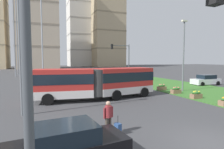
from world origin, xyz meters
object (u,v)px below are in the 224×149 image
(apartment_tower_eastcentre, at_px, (108,32))
(apartment_tower_westcentre, at_px, (37,6))
(flower_planter_2, at_px, (196,95))
(streetlight_median, at_px, (184,53))
(pedestrian_crossing, at_px, (108,115))
(streetlight_left, at_px, (20,44))
(traffic_light_far_right, at_px, (123,57))
(apartment_tower_centre, at_px, (80,28))
(rolling_suitcase, at_px, (118,129))
(car_black_sedan, at_px, (65,147))
(flower_planter_3, at_px, (176,90))
(articulated_bus, at_px, (97,82))
(flower_planter_4, at_px, (162,87))
(car_white_van, at_px, (206,80))
(traffic_light_near_left, at_px, (112,47))

(apartment_tower_eastcentre, bearing_deg, apartment_tower_westcentre, -159.68)
(flower_planter_2, xyz_separation_m, streetlight_median, (1.90, 4.04, 4.29))
(pedestrian_crossing, xyz_separation_m, streetlight_left, (-4.42, 5.32, 3.92))
(flower_planter_2, xyz_separation_m, traffic_light_far_right, (-1.43, 14.13, 3.88))
(streetlight_left, bearing_deg, apartment_tower_eastcentre, 66.79)
(streetlight_left, relative_size, apartment_tower_centre, 0.19)
(traffic_light_far_right, bearing_deg, apartment_tower_eastcentre, 71.98)
(rolling_suitcase, bearing_deg, flower_planter_2, 26.93)
(car_black_sedan, relative_size, flower_planter_3, 4.14)
(articulated_bus, distance_m, flower_planter_2, 9.76)
(car_black_sedan, height_order, flower_planter_4, car_black_sedan)
(apartment_tower_westcentre, bearing_deg, streetlight_median, -77.33)
(articulated_bus, distance_m, car_white_van, 18.86)
(streetlight_median, distance_m, apartment_tower_eastcentre, 91.58)
(rolling_suitcase, distance_m, flower_planter_2, 11.87)
(car_white_van, distance_m, car_black_sedan, 27.41)
(pedestrian_crossing, distance_m, flower_planter_2, 12.20)
(flower_planter_3, relative_size, apartment_tower_westcentre, 0.02)
(traffic_light_near_left, height_order, streetlight_left, streetlight_left)
(rolling_suitcase, bearing_deg, articulated_bus, 79.92)
(traffic_light_far_right, bearing_deg, flower_planter_4, -80.49)
(car_white_van, relative_size, flower_planter_4, 4.04)
(flower_planter_4, bearing_deg, traffic_light_near_left, -128.34)
(apartment_tower_centre, bearing_deg, streetlight_left, -103.82)
(articulated_bus, height_order, car_black_sedan, articulated_bus)
(articulated_bus, xyz_separation_m, flower_planter_3, (8.99, -0.67, -1.23))
(pedestrian_crossing, distance_m, apartment_tower_westcentre, 86.80)
(articulated_bus, relative_size, pedestrian_crossing, 6.92)
(pedestrian_crossing, distance_m, streetlight_left, 7.95)
(car_black_sedan, bearing_deg, apartment_tower_westcentre, 90.75)
(apartment_tower_westcentre, bearing_deg, traffic_light_near_left, -88.97)
(car_black_sedan, distance_m, apartment_tower_westcentre, 89.00)
(traffic_light_far_right, xyz_separation_m, apartment_tower_eastcentre, (25.22, 77.52, 15.65))
(rolling_suitcase, height_order, traffic_light_far_right, traffic_light_far_right)
(traffic_light_far_right, bearing_deg, traffic_light_near_left, -114.87)
(articulated_bus, distance_m, rolling_suitcase, 9.23)
(pedestrian_crossing, bearing_deg, apartment_tower_eastcentre, 70.22)
(pedestrian_crossing, relative_size, apartment_tower_westcentre, 0.03)
(flower_planter_4, height_order, apartment_tower_eastcentre, apartment_tower_eastcentre)
(articulated_bus, height_order, apartment_tower_westcentre, apartment_tower_westcentre)
(articulated_bus, distance_m, streetlight_median, 11.32)
(articulated_bus, relative_size, apartment_tower_centre, 0.26)
(traffic_light_near_left, distance_m, apartment_tower_centre, 118.60)
(flower_planter_4, distance_m, traffic_light_far_right, 9.49)
(rolling_suitcase, bearing_deg, apartment_tower_eastcentre, 70.49)
(car_black_sedan, relative_size, apartment_tower_westcentre, 0.08)
(flower_planter_4, distance_m, streetlight_median, 4.94)
(traffic_light_near_left, relative_size, apartment_tower_centre, 0.13)
(flower_planter_2, distance_m, flower_planter_3, 2.94)
(flower_planter_3, distance_m, apartment_tower_westcentre, 80.57)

